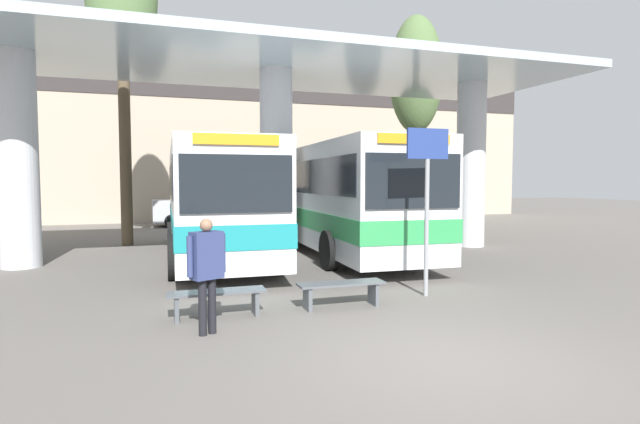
{
  "coord_description": "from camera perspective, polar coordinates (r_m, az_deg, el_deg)",
  "views": [
    {
      "loc": [
        -3.52,
        -5.47,
        2.31
      ],
      "look_at": [
        0.0,
        5.26,
        1.6
      ],
      "focal_mm": 28.0,
      "sensor_mm": 36.0,
      "label": 1
    }
  ],
  "objects": [
    {
      "name": "waiting_bench_mid_platform",
      "position": [
        9.2,
        2.44,
        -8.77
      ],
      "size": [
        1.6,
        0.44,
        0.46
      ],
      "color": "#4C5156",
      "rests_on": "ground_plane"
    },
    {
      "name": "station_canopy",
      "position": [
        15.63,
        -5.04,
        12.61
      ],
      "size": [
        18.97,
        6.77,
        5.94
      ],
      "color": "silver",
      "rests_on": "ground_plane"
    },
    {
      "name": "townhouse_backdrop",
      "position": [
        29.44,
        -11.35,
        9.34
      ],
      "size": [
        40.0,
        0.58,
        9.08
      ],
      "color": "tan",
      "rests_on": "ground_plane"
    },
    {
      "name": "waiting_bench_near_pillar",
      "position": [
        8.69,
        -11.71,
        -9.57
      ],
      "size": [
        1.64,
        0.44,
        0.46
      ],
      "color": "#4C5156",
      "rests_on": "ground_plane"
    },
    {
      "name": "ground_plane",
      "position": [
        6.9,
        14.32,
        -16.08
      ],
      "size": [
        100.0,
        100.0,
        0.0
      ],
      "primitive_type": "plane",
      "color": "#605B56"
    },
    {
      "name": "parked_car_street",
      "position": [
        26.44,
        -13.77,
        0.54
      ],
      "size": [
        4.52,
        2.15,
        1.93
      ],
      "rotation": [
        0.0,
        0.0,
        0.03
      ],
      "color": "#B2B7BC",
      "rests_on": "ground_plane"
    },
    {
      "name": "pedestrian_waiting",
      "position": [
        7.67,
        -12.82,
        -5.82
      ],
      "size": [
        0.62,
        0.42,
        1.75
      ],
      "rotation": [
        0.0,
        0.0,
        0.44
      ],
      "color": "black",
      "rests_on": "ground_plane"
    },
    {
      "name": "transit_bus_left_bay",
      "position": [
        15.19,
        -11.98,
        1.71
      ],
      "size": [
        2.86,
        10.29,
        3.27
      ],
      "rotation": [
        0.0,
        0.0,
        3.12
      ],
      "color": "silver",
      "rests_on": "ground_plane"
    },
    {
      "name": "poplar_tree_behind_right",
      "position": [
        24.67,
        10.92,
        15.01
      ],
      "size": [
        2.49,
        2.49,
        10.03
      ],
      "color": "brown",
      "rests_on": "ground_plane"
    },
    {
      "name": "info_sign_platform",
      "position": [
        10.12,
        12.15,
        3.81
      ],
      "size": [
        0.9,
        0.09,
        3.34
      ],
      "color": "gray",
      "rests_on": "ground_plane"
    },
    {
      "name": "transit_bus_center_bay",
      "position": [
        16.62,
        1.41,
        2.09
      ],
      "size": [
        3.02,
        11.96,
        3.36
      ],
      "rotation": [
        0.0,
        0.0,
        3.11
      ],
      "color": "silver",
      "rests_on": "ground_plane"
    }
  ]
}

